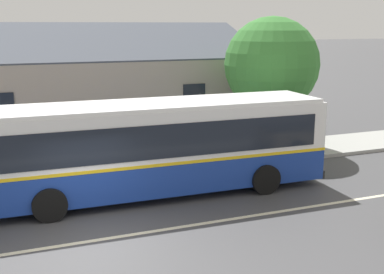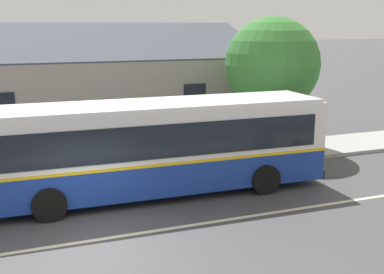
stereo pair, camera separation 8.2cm
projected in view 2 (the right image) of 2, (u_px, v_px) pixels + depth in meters
ground_plane at (95, 240)px, 12.59m from camera, size 300.00×300.00×0.00m
sidewalk_far at (68, 173)px, 18.03m from camera, size 60.00×3.00×0.15m
lane_divider_stripe at (95, 240)px, 12.59m from camera, size 60.00×0.16×0.01m
community_building at (2, 94)px, 24.52m from camera, size 25.17×10.11×6.67m
transit_bus at (149, 146)px, 15.65m from camera, size 11.96×2.95×3.07m
bench_down_street at (30, 166)px, 17.29m from camera, size 1.60×0.51×0.94m
street_tree_primary at (270, 67)px, 21.19m from camera, size 4.21×4.21×5.89m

